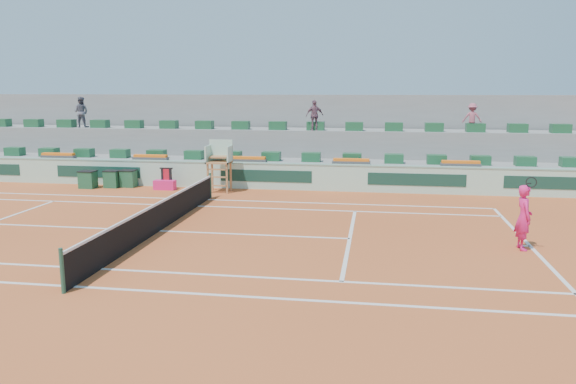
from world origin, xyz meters
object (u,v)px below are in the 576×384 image
object	(u,v)px
drink_cooler_a	(129,178)
tennis_player	(524,217)
player_bag	(165,185)
umpire_chair	(220,159)

from	to	relation	value
drink_cooler_a	tennis_player	distance (m)	18.31
player_bag	tennis_player	world-z (taller)	tennis_player
umpire_chair	tennis_player	bearing A→B (deg)	-34.33
player_bag	umpire_chair	bearing A→B (deg)	-1.11
player_bag	umpire_chair	size ratio (longest dim) A/B	0.42
player_bag	drink_cooler_a	world-z (taller)	drink_cooler_a
drink_cooler_a	tennis_player	size ratio (longest dim) A/B	0.37
drink_cooler_a	tennis_player	xyz separation A→B (m)	(16.29, -8.36, 0.56)
drink_cooler_a	tennis_player	bearing A→B (deg)	-27.16
umpire_chair	tennis_player	world-z (taller)	umpire_chair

